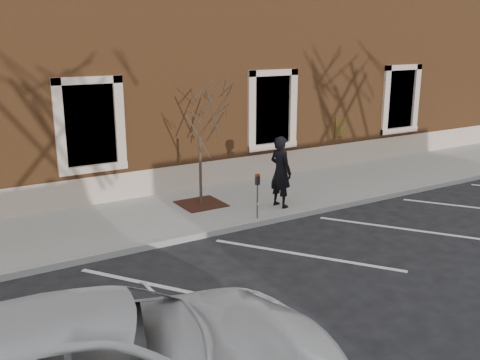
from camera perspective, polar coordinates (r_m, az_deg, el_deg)
ground at (r=13.78m, az=1.31°, el=-4.97°), size 120.00×120.00×0.00m
sidewalk_near at (r=15.18m, az=-2.27°, el=-2.78°), size 40.00×3.50×0.15m
curb_near at (r=13.72m, az=1.42°, el=-4.74°), size 40.00×0.12×0.15m
parking_stripes at (r=12.12m, az=6.99°, el=-7.96°), size 28.00×4.40×0.01m
building_civic at (r=19.92m, az=-11.04°, el=12.69°), size 40.00×8.62×8.00m
man at (r=14.67m, az=4.35°, el=0.89°), size 0.60×0.80×1.98m
parking_meter at (r=13.70m, az=1.87°, el=-0.82°), size 0.11×0.08×1.19m
tree_grate at (r=15.10m, az=-4.17°, el=-2.54°), size 1.19×1.19×0.03m
sapling at (r=14.55m, az=-4.36°, el=6.65°), size 2.10×2.10×3.51m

